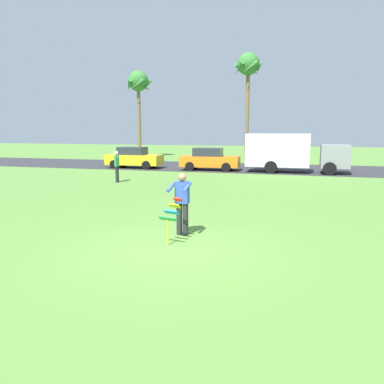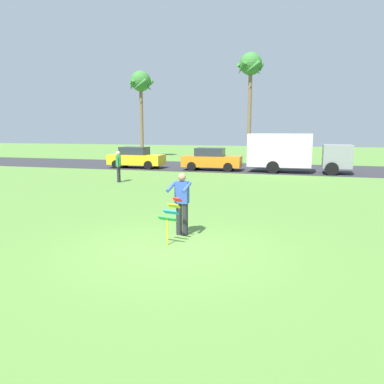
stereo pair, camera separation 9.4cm
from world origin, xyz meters
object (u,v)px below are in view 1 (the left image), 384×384
(parked_car_yellow, at_px, (134,158))
(palm_tree_right_near, at_px, (248,69))
(palm_tree_left_near, at_px, (138,85))
(person_kite_flyer, at_px, (182,201))
(person_walker_near, at_px, (117,165))
(parked_car_orange, at_px, (210,159))
(kite_held, at_px, (171,214))
(parked_truck_grey_van, at_px, (290,152))

(parked_car_yellow, bearing_deg, palm_tree_right_near, 55.39)
(palm_tree_left_near, distance_m, palm_tree_right_near, 11.46)
(person_kite_flyer, distance_m, person_walker_near, 11.38)
(palm_tree_right_near, relative_size, person_walker_near, 5.81)
(parked_car_orange, distance_m, person_walker_near, 8.33)
(person_kite_flyer, height_order, palm_tree_left_near, palm_tree_left_near)
(kite_held, height_order, palm_tree_left_near, palm_tree_left_near)
(person_walker_near, bearing_deg, person_kite_flyer, -54.47)
(parked_car_orange, bearing_deg, kite_held, -80.27)
(parked_car_yellow, bearing_deg, person_kite_flyer, -61.89)
(parked_car_yellow, bearing_deg, palm_tree_left_near, 111.09)
(parked_car_yellow, xyz_separation_m, parked_truck_grey_van, (11.52, -0.00, 0.64))
(kite_held, bearing_deg, person_kite_flyer, 87.39)
(person_walker_near, bearing_deg, parked_truck_grey_van, 39.39)
(palm_tree_left_near, bearing_deg, palm_tree_right_near, -2.28)
(kite_held, distance_m, parked_car_orange, 17.87)
(kite_held, bearing_deg, parked_car_orange, 99.73)
(parked_truck_grey_van, bearing_deg, parked_car_orange, -179.99)
(palm_tree_right_near, bearing_deg, parked_truck_grey_van, -67.55)
(person_walker_near, bearing_deg, kite_held, -56.89)
(parked_car_yellow, height_order, parked_car_orange, same)
(parked_car_orange, bearing_deg, person_kite_flyer, -79.68)
(person_kite_flyer, xyz_separation_m, palm_tree_right_near, (-1.76, 27.23, 7.56))
(palm_tree_right_near, bearing_deg, parked_car_yellow, -124.61)
(person_kite_flyer, relative_size, parked_car_yellow, 0.41)
(parked_truck_grey_van, height_order, palm_tree_right_near, palm_tree_right_near)
(kite_held, distance_m, person_walker_near, 12.04)
(kite_held, xyz_separation_m, person_walker_near, (-6.58, 10.08, 0.15))
(parked_car_yellow, height_order, palm_tree_right_near, palm_tree_right_near)
(palm_tree_right_near, bearing_deg, person_kite_flyer, -86.30)
(kite_held, distance_m, palm_tree_right_near, 29.15)
(parked_car_orange, xyz_separation_m, parked_truck_grey_van, (5.61, 0.00, 0.64))
(parked_car_yellow, relative_size, person_walker_near, 2.43)
(parked_car_orange, bearing_deg, parked_truck_grey_van, 0.01)
(palm_tree_left_near, bearing_deg, parked_truck_grey_van, -34.72)
(person_kite_flyer, bearing_deg, parked_truck_grey_van, 81.36)
(parked_car_orange, relative_size, palm_tree_right_near, 0.42)
(parked_truck_grey_van, xyz_separation_m, person_walker_near, (-9.17, -7.53, -0.48))
(parked_car_yellow, relative_size, palm_tree_right_near, 0.42)
(palm_tree_left_near, height_order, person_walker_near, palm_tree_left_near)
(person_kite_flyer, distance_m, parked_car_yellow, 19.03)
(parked_truck_grey_van, bearing_deg, person_kite_flyer, -98.64)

